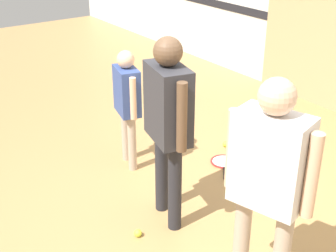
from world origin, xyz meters
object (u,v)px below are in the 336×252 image
object	(u,v)px
person_instructor	(168,113)
tennis_ball_by_spare_racket	(225,144)
person_student_left	(127,97)
person_student_right	(269,172)
tennis_ball_near_instructor	(138,233)
racket_spare_on_floor	(224,162)

from	to	relation	value
person_instructor	tennis_ball_by_spare_racket	world-z (taller)	person_instructor
person_instructor	tennis_ball_by_spare_racket	xyz separation A→B (m)	(-0.70, 1.31, -0.98)
person_student_left	person_student_right	size ratio (longest dim) A/B	0.77
tennis_ball_near_instructor	tennis_ball_by_spare_racket	size ratio (longest dim) A/B	1.00
tennis_ball_by_spare_racket	person_student_left	bearing A→B (deg)	-105.53
person_instructor	person_student_right	size ratio (longest dim) A/B	1.00
person_student_right	tennis_ball_near_instructor	bearing A→B (deg)	2.50
person_instructor	person_student_left	size ratio (longest dim) A/B	1.31
tennis_ball_near_instructor	tennis_ball_by_spare_racket	bearing A→B (deg)	114.78
racket_spare_on_floor	person_instructor	bearing A→B (deg)	-27.27
person_instructor	person_student_left	bearing A→B (deg)	-178.80
person_student_left	person_student_right	distance (m)	2.14
person_instructor	racket_spare_on_floor	xyz separation A→B (m)	(-0.43, 1.05, -1.00)
person_instructor	racket_spare_on_floor	distance (m)	1.51
person_student_right	racket_spare_on_floor	size ratio (longest dim) A/B	3.38
person_student_left	racket_spare_on_floor	bearing A→B (deg)	69.49
person_student_left	tennis_ball_by_spare_racket	distance (m)	1.36
racket_spare_on_floor	tennis_ball_near_instructor	bearing A→B (deg)	-30.01
person_instructor	person_student_right	bearing A→B (deg)	12.46
person_student_left	person_student_right	xyz separation A→B (m)	(2.11, -0.23, 0.24)
tennis_ball_near_instructor	tennis_ball_by_spare_racket	world-z (taller)	same
racket_spare_on_floor	tennis_ball_by_spare_racket	distance (m)	0.38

